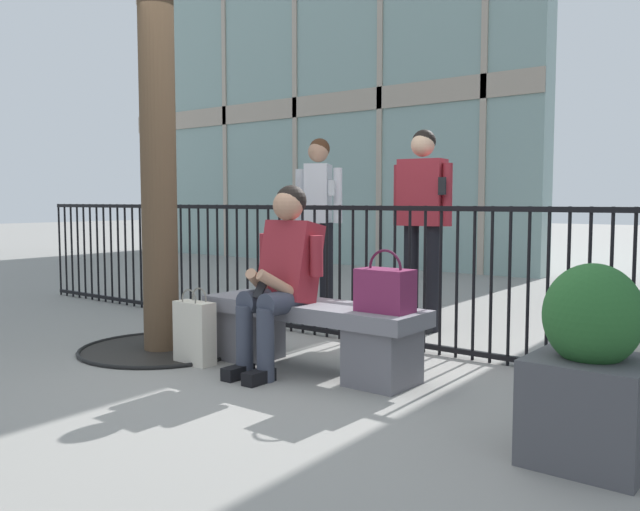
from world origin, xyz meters
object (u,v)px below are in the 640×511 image
at_px(bystander_at_railing, 422,214).
at_px(planter, 591,371).
at_px(handbag_on_bench, 385,289).
at_px(bystander_further_back, 318,212).
at_px(seated_person_with_phone, 281,272).
at_px(shopping_bag, 195,332).
at_px(stone_bench, 311,329).

height_order(bystander_at_railing, planter, bystander_at_railing).
height_order(handbag_on_bench, bystander_at_railing, bystander_at_railing).
bearing_deg(bystander_further_back, planter, -34.41).
relative_size(bystander_further_back, planter, 2.01).
bearing_deg(planter, seated_person_with_phone, 170.54).
bearing_deg(seated_person_with_phone, shopping_bag, -159.29).
distance_m(stone_bench, bystander_at_railing, 1.81).
xyz_separation_m(shopping_bag, bystander_further_back, (-0.58, 2.09, 0.78)).
bearing_deg(bystander_at_railing, stone_bench, -85.72).
height_order(handbag_on_bench, shopping_bag, handbag_on_bench).
bearing_deg(stone_bench, seated_person_with_phone, -136.87).
distance_m(bystander_further_back, planter, 3.95).
xyz_separation_m(handbag_on_bench, bystander_at_railing, (-0.70, 1.66, 0.42)).
bearing_deg(handbag_on_bench, bystander_further_back, 137.33).
distance_m(seated_person_with_phone, bystander_at_railing, 1.82).
xyz_separation_m(handbag_on_bench, bystander_further_back, (-1.89, 1.75, 0.42)).
distance_m(stone_bench, shopping_bag, 0.81).
bearing_deg(handbag_on_bench, bystander_at_railing, 112.93).
height_order(shopping_bag, bystander_at_railing, bystander_at_railing).
xyz_separation_m(shopping_bag, bystander_at_railing, (0.61, 2.01, 0.78)).
relative_size(stone_bench, handbag_on_bench, 4.27).
bearing_deg(planter, handbag_on_bench, 160.90).
xyz_separation_m(seated_person_with_phone, planter, (2.04, -0.34, -0.26)).
bearing_deg(planter, shopping_bag, 177.48).
relative_size(stone_bench, bystander_further_back, 0.94).
distance_m(shopping_bag, bystander_further_back, 2.30).
height_order(stone_bench, seated_person_with_phone, seated_person_with_phone).
relative_size(handbag_on_bench, shopping_bag, 0.72).
relative_size(seated_person_with_phone, handbag_on_bench, 3.23).
bearing_deg(shopping_bag, handbag_on_bench, 14.66).
distance_m(seated_person_with_phone, bystander_further_back, 2.23).
xyz_separation_m(stone_bench, shopping_bag, (-0.73, -0.35, -0.05)).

